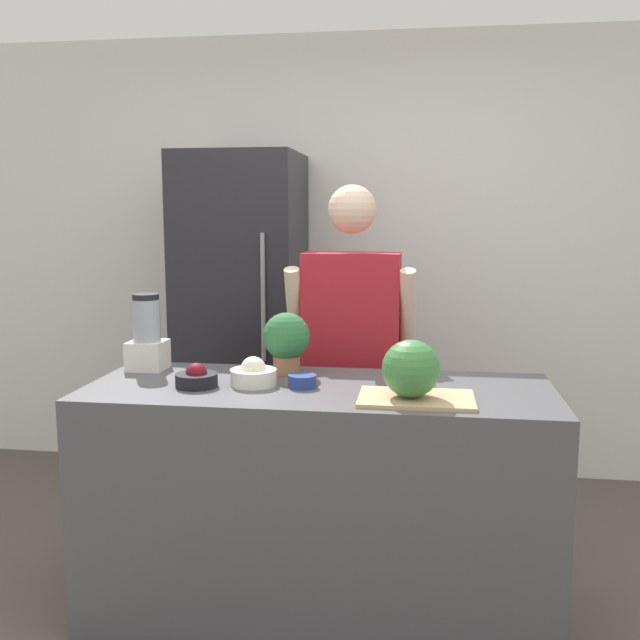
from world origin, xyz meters
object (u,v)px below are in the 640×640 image
at_px(bowl_cream, 253,375).
at_px(blender, 147,337).
at_px(person, 351,365).
at_px(potted_plant, 286,339).
at_px(bowl_small_blue, 302,381).
at_px(bowl_cherries, 197,378).
at_px(watermelon, 411,369).
at_px(refrigerator, 243,323).

bearing_deg(bowl_cream, blender, 157.39).
xyz_separation_m(person, potted_plant, (-0.22, -0.43, 0.19)).
bearing_deg(bowl_cream, person, 63.94).
bearing_deg(bowl_cream, bowl_small_blue, -2.04).
height_order(bowl_cherries, potted_plant, potted_plant).
xyz_separation_m(bowl_cream, potted_plant, (0.09, 0.21, 0.10)).
bearing_deg(watermelon, person, 109.96).
bearing_deg(person, blender, -152.35).
bearing_deg(bowl_cream, watermelon, -13.96).
bearing_deg(person, bowl_small_blue, -100.66).
height_order(person, watermelon, person).
xyz_separation_m(watermelon, blender, (-1.10, 0.36, 0.02)).
xyz_separation_m(person, watermelon, (0.29, -0.79, 0.17)).
distance_m(bowl_small_blue, blender, 0.74).
height_order(refrigerator, bowl_cherries, refrigerator).
xyz_separation_m(refrigerator, bowl_small_blue, (0.57, -1.32, -0.01)).
height_order(bowl_cherries, bowl_small_blue, bowl_cherries).
distance_m(person, watermelon, 0.85).
bearing_deg(bowl_cherries, watermelon, -6.71).
distance_m(bowl_cherries, bowl_cream, 0.21).
distance_m(bowl_cream, bowl_small_blue, 0.19).
bearing_deg(bowl_cherries, person, 53.11).
xyz_separation_m(bowl_cherries, potted_plant, (0.30, 0.26, 0.11)).
bearing_deg(refrigerator, bowl_cherries, -82.95).
bearing_deg(potted_plant, person, 62.52).
relative_size(refrigerator, person, 1.12).
height_order(watermelon, potted_plant, potted_plant).
bearing_deg(refrigerator, bowl_small_blue, -66.73).
xyz_separation_m(watermelon, bowl_cream, (-0.60, 0.15, -0.07)).
relative_size(bowl_cherries, bowl_cream, 0.90).
bearing_deg(bowl_small_blue, blender, 162.67).
relative_size(watermelon, potted_plant, 0.80).
height_order(bowl_cream, blender, blender).
bearing_deg(blender, bowl_cherries, -41.61).
height_order(person, bowl_cream, person).
relative_size(refrigerator, bowl_cream, 10.69).
height_order(watermelon, bowl_cream, watermelon).
bearing_deg(blender, watermelon, -18.03).
bearing_deg(bowl_small_blue, watermelon, -19.20).
relative_size(refrigerator, potted_plant, 7.51).
relative_size(person, bowl_cherries, 10.60).
bearing_deg(bowl_small_blue, bowl_cream, 177.96).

